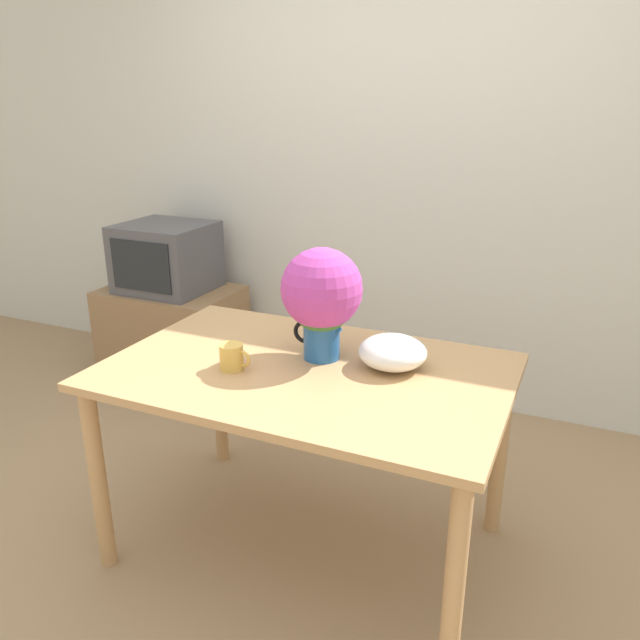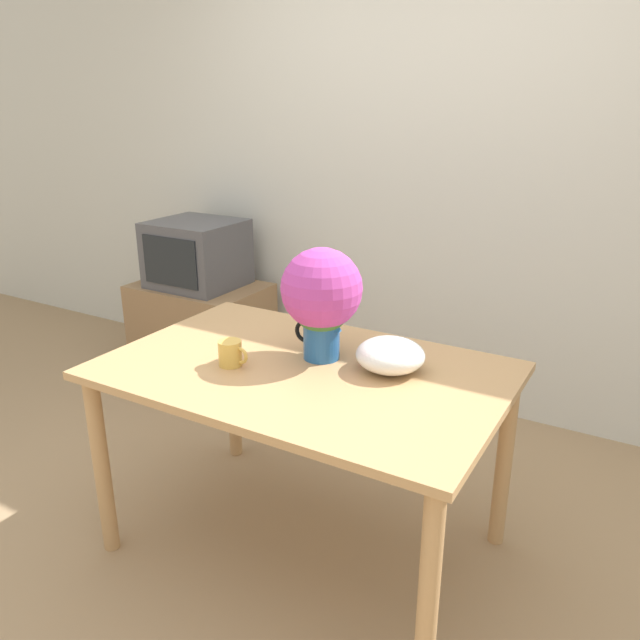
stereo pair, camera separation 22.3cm
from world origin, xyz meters
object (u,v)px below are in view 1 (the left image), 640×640
(white_bowl, at_px, (393,352))
(tv_set, at_px, (166,257))
(flower_vase, at_px, (322,296))
(coffee_mug, at_px, (232,357))

(white_bowl, relative_size, tv_set, 0.47)
(flower_vase, bearing_deg, tv_set, 145.57)
(white_bowl, distance_m, tv_set, 1.97)
(coffee_mug, height_order, tv_set, tv_set)
(coffee_mug, relative_size, tv_set, 0.23)
(flower_vase, xyz_separation_m, tv_set, (-1.45, 0.99, -0.23))
(coffee_mug, xyz_separation_m, white_bowl, (0.50, 0.24, 0.01))
(tv_set, bearing_deg, coffee_mug, -45.19)
(coffee_mug, xyz_separation_m, tv_set, (-1.21, 1.21, -0.04))
(flower_vase, relative_size, white_bowl, 1.70)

